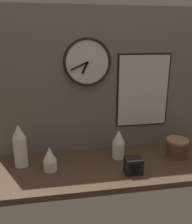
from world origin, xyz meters
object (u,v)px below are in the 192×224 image
Objects in this scene: cup_stack_center_right at (118,144)px; bowl_stack_far_right at (177,148)px; cup_stack_far_left at (20,145)px; cup_stack_left at (50,159)px; menu_board at (143,91)px; napkin_dispenser at (133,165)px; wall_clock at (87,62)px.

bowl_stack_far_right is (40.77, -8.73, -2.64)cm from cup_stack_center_right.
cup_stack_far_left is at bearing -179.73° from cup_stack_center_right.
bowl_stack_far_right is (89.44, 0.87, -0.10)cm from cup_stack_left.
cup_stack_far_left is at bearing -170.11° from menu_board.
cup_stack_center_right is (68.17, 0.32, -4.23)cm from cup_stack_far_left.
cup_stack_center_right reaches higher than cup_stack_left.
menu_board reaches higher than cup_stack_center_right.
cup_stack_far_left is 0.54× the size of menu_board.
cup_stack_center_right is 1.96× the size of napkin_dispenser.
menu_board is 5.06× the size of napkin_dispenser.
cup_stack_center_right is 62.17cm from wall_clock.
bowl_stack_far_right is (108.94, -8.42, -6.87)cm from cup_stack_far_left.
cup_stack_far_left is 72.86cm from wall_clock.
wall_clock is 47.70cm from menu_board.
cup_stack_center_right is 44.21cm from menu_board.
cup_stack_far_left reaches higher than cup_stack_left.
wall_clock reaches higher than menu_board.
cup_stack_left is 1.06× the size of bowl_stack_far_right.
wall_clock is 0.61× the size of menu_board.
cup_stack_center_right is (48.67, 9.60, 2.54)cm from cup_stack_left.
bowl_stack_far_right is 1.41× the size of napkin_dispenser.
cup_stack_left is (19.50, -9.28, -6.77)cm from cup_stack_far_left.
cup_stack_left reaches higher than bowl_stack_far_right.
cup_stack_center_right is 41.78cm from bowl_stack_far_right.
cup_stack_left is 1.49× the size of napkin_dispenser.
wall_clock is at bearing -178.80° from menu_board.
cup_stack_far_left is 68.30cm from cup_stack_center_right.
cup_stack_left is at bearing 166.97° from napkin_dispenser.
napkin_dispenser is at bearing -16.55° from cup_stack_far_left.
cup_stack_center_right is at bearing 167.91° from bowl_stack_far_right.
cup_stack_far_left is 2.73× the size of napkin_dispenser.
wall_clock reaches higher than cup_stack_far_left.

